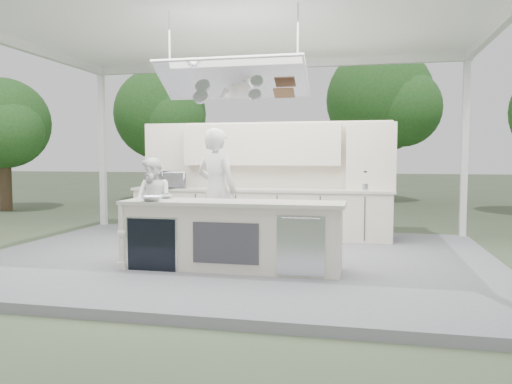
% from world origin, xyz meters
% --- Properties ---
extents(ground, '(90.00, 90.00, 0.00)m').
position_xyz_m(ground, '(0.00, 0.00, 0.00)').
color(ground, '#465339').
rests_on(ground, ground).
extents(stage_deck, '(8.00, 6.00, 0.12)m').
position_xyz_m(stage_deck, '(0.00, 0.00, 0.06)').
color(stage_deck, slate).
rests_on(stage_deck, ground).
extents(tent, '(8.20, 6.20, 3.86)m').
position_xyz_m(tent, '(0.00, -0.01, 3.71)').
color(tent, white).
rests_on(tent, ground).
extents(demo_island, '(3.10, 0.79, 0.95)m').
position_xyz_m(demo_island, '(0.18, -0.91, 0.60)').
color(demo_island, beige).
rests_on(demo_island, stage_deck).
extents(back_counter, '(5.08, 0.72, 0.95)m').
position_xyz_m(back_counter, '(0.00, 1.90, 0.60)').
color(back_counter, beige).
rests_on(back_counter, stage_deck).
extents(back_wall_unit, '(5.05, 0.48, 2.25)m').
position_xyz_m(back_wall_unit, '(0.44, 2.11, 1.57)').
color(back_wall_unit, beige).
rests_on(back_wall_unit, stage_deck).
extents(tree_cluster, '(19.55, 9.40, 5.85)m').
position_xyz_m(tree_cluster, '(-0.16, 9.77, 3.29)').
color(tree_cluster, '#4F3D27').
rests_on(tree_cluster, ground).
extents(head_chef, '(0.86, 0.71, 2.03)m').
position_xyz_m(head_chef, '(-0.37, 0.22, 1.13)').
color(head_chef, silver).
rests_on(head_chef, stage_deck).
extents(sous_chef, '(0.92, 0.84, 1.55)m').
position_xyz_m(sous_chef, '(-1.67, 0.65, 0.90)').
color(sous_chef, white).
rests_on(sous_chef, stage_deck).
extents(toaster_oven, '(0.70, 0.59, 0.33)m').
position_xyz_m(toaster_oven, '(-1.76, 1.70, 1.24)').
color(toaster_oven, silver).
rests_on(toaster_oven, back_counter).
extents(bowl_large, '(0.30, 0.30, 0.07)m').
position_xyz_m(bowl_large, '(-0.89, -1.15, 1.11)').
color(bowl_large, silver).
rests_on(bowl_large, demo_island).
extents(bowl_small, '(0.23, 0.23, 0.07)m').
position_xyz_m(bowl_small, '(-0.90, -0.65, 1.11)').
color(bowl_small, silver).
rests_on(bowl_small, demo_island).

